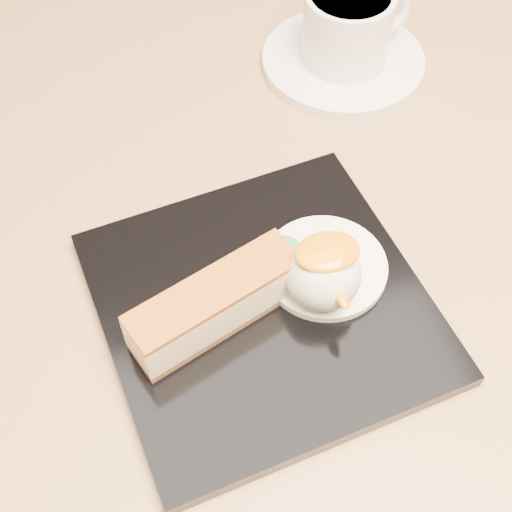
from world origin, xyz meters
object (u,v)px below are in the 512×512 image
object	(u,v)px
cheesecake	(215,304)
coffee_cup	(349,25)
dessert_plate	(264,306)
table	(239,308)
saucer	(343,61)
ice_cream_scoop	(323,274)

from	to	relation	value
cheesecake	coffee_cup	size ratio (longest dim) A/B	1.19
dessert_plate	cheesecake	world-z (taller)	cheesecake
table	saucer	xyz separation A→B (m)	(0.14, 0.14, 0.16)
cheesecake	coffee_cup	xyz separation A→B (m)	(0.18, 0.24, 0.01)
table	ice_cream_scoop	size ratio (longest dim) A/B	15.28
table	dessert_plate	world-z (taller)	dessert_plate
cheesecake	saucer	size ratio (longest dim) A/B	0.84
cheesecake	saucer	bearing A→B (deg)	33.64
dessert_plate	table	bearing A→B (deg)	87.46
dessert_plate	saucer	world-z (taller)	dessert_plate
cheesecake	table	bearing A→B (deg)	49.37
saucer	coffee_cup	world-z (taller)	coffee_cup
saucer	table	bearing A→B (deg)	-135.25
cheesecake	saucer	world-z (taller)	cheesecake
table	dessert_plate	distance (m)	0.19
cheesecake	coffee_cup	distance (m)	0.30
table	coffee_cup	bearing A→B (deg)	44.42
table	coffee_cup	distance (m)	0.28
saucer	coffee_cup	size ratio (longest dim) A/B	1.42
saucer	cheesecake	bearing A→B (deg)	-126.40
table	dessert_plate	xyz separation A→B (m)	(-0.00, -0.10, 0.16)
cheesecake	ice_cream_scoop	bearing A→B (deg)	-19.96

